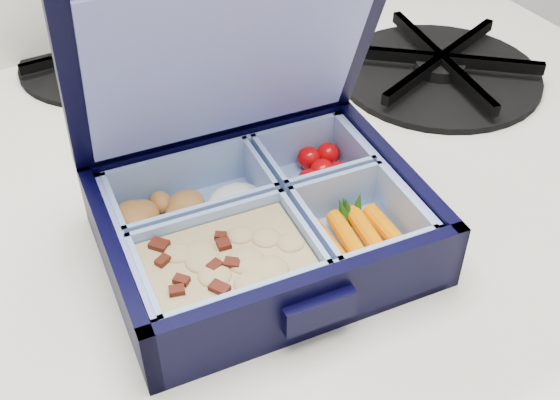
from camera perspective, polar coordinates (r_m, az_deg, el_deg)
bento_box at (r=0.50m, az=-1.40°, el=-1.96°), size 0.23×0.19×0.05m
burner_grate at (r=0.72m, az=12.90°, el=10.70°), size 0.26×0.26×0.03m
burner_grate_rear at (r=0.75m, az=-14.44°, el=11.20°), size 0.16×0.16×0.02m
fork at (r=0.64m, az=-2.38°, el=6.34°), size 0.14×0.14×0.01m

